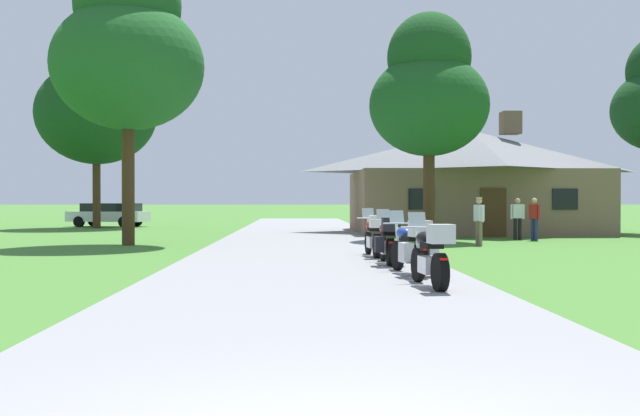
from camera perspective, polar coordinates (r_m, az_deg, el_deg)
ground_plane at (r=24.30m, az=-1.21°, el=-3.13°), size 500.00×500.00×0.00m
asphalt_driveway at (r=22.31m, az=-1.16°, el=-3.38°), size 6.40×80.00×0.06m
motorcycle_black_nearest_to_camera at (r=13.15m, az=8.45°, el=-3.59°), size 0.68×2.08×1.30m
motorcycle_blue_second_in_row at (r=15.35m, az=7.01°, el=-3.03°), size 0.95×2.07×1.30m
motorcycle_red_third_in_row at (r=17.75m, az=5.22°, el=-2.54°), size 0.72×2.08×1.30m
motorcycle_red_farthest_in_row at (r=20.20m, az=4.11°, el=-2.13°), size 0.66×2.08×1.30m
stone_lodge at (r=36.99m, az=11.37°, el=2.12°), size 11.72×9.21×5.89m
bystander_red_shirt_near_lodge at (r=30.30m, az=16.04°, el=-0.65°), size 0.37×0.49×1.67m
bystander_white_shirt_beside_signpost at (r=30.82m, az=14.84°, el=-0.63°), size 0.54×0.27×1.67m
bystander_white_shirt_by_tree at (r=26.45m, az=12.04°, el=-0.78°), size 0.32×0.53×1.69m
tree_by_lodge_front at (r=29.35m, az=8.32°, el=8.79°), size 4.60×4.60×8.80m
tree_left_far at (r=44.36m, az=-16.71°, el=7.95°), size 6.72×6.72×11.69m
tree_left_near at (r=27.49m, az=-14.46°, el=11.76°), size 5.31×5.31×10.40m
parked_white_suv_far_left at (r=46.15m, az=-15.79°, el=-0.42°), size 4.90×2.85×1.40m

